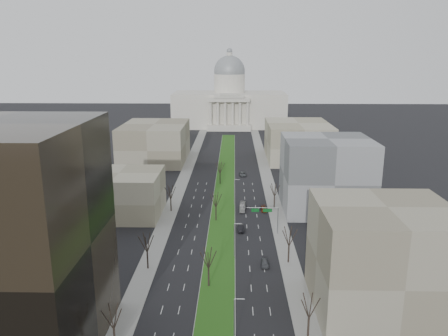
# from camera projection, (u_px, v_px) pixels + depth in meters

# --- Properties ---
(ground) EXTENTS (600.00, 600.00, 0.00)m
(ground) POSITION_uv_depth(u_px,v_px,m) (225.00, 184.00, 175.03)
(ground) COLOR black
(ground) RESTS_ON ground
(median) EXTENTS (8.00, 222.03, 0.20)m
(median) POSITION_uv_depth(u_px,v_px,m) (225.00, 185.00, 174.02)
(median) COLOR #999993
(median) RESTS_ON ground
(sidewalk_left) EXTENTS (5.00, 330.00, 0.15)m
(sidewalk_left) POSITION_uv_depth(u_px,v_px,m) (173.00, 204.00, 151.21)
(sidewalk_left) COLOR gray
(sidewalk_left) RESTS_ON ground
(sidewalk_right) EXTENTS (5.00, 330.00, 0.15)m
(sidewalk_right) POSITION_uv_depth(u_px,v_px,m) (274.00, 205.00, 150.42)
(sidewalk_right) COLOR gray
(sidewalk_right) RESTS_ON ground
(capitol) EXTENTS (80.00, 46.00, 55.00)m
(capitol) POSITION_uv_depth(u_px,v_px,m) (229.00, 103.00, 315.68)
(capitol) COLOR beige
(capitol) RESTS_ON ground
(building_beige_left) EXTENTS (26.00, 22.00, 14.00)m
(building_beige_left) POSITION_uv_depth(u_px,v_px,m) (120.00, 194.00, 140.14)
(building_beige_left) COLOR gray
(building_beige_left) RESTS_ON ground
(building_tan_right) EXTENTS (26.00, 24.00, 22.00)m
(building_tan_right) POSITION_uv_depth(u_px,v_px,m) (382.00, 259.00, 86.37)
(building_tan_right) COLOR gray
(building_tan_right) RESTS_ON ground
(building_grey_right) EXTENTS (28.00, 26.00, 24.00)m
(building_grey_right) POSITION_uv_depth(u_px,v_px,m) (326.00, 174.00, 144.15)
(building_grey_right) COLOR slate
(building_grey_right) RESTS_ON ground
(building_far_left) EXTENTS (30.00, 40.00, 18.00)m
(building_far_left) POSITION_uv_depth(u_px,v_px,m) (155.00, 142.00, 212.25)
(building_far_left) COLOR gray
(building_far_left) RESTS_ON ground
(building_far_right) EXTENTS (30.00, 40.00, 18.00)m
(building_far_right) POSITION_uv_depth(u_px,v_px,m) (298.00, 141.00, 215.53)
(building_far_right) COLOR gray
(building_far_right) RESTS_ON ground
(tree_left_near) EXTENTS (5.10, 5.10, 9.18)m
(tree_left_near) POSITION_uv_depth(u_px,v_px,m) (113.00, 317.00, 75.05)
(tree_left_near) COLOR black
(tree_left_near) RESTS_ON ground
(tree_left_mid) EXTENTS (5.40, 5.40, 9.72)m
(tree_left_mid) POSITION_uv_depth(u_px,v_px,m) (147.00, 242.00, 103.98)
(tree_left_mid) COLOR black
(tree_left_mid) RESTS_ON ground
(tree_left_far) EXTENTS (5.28, 5.28, 9.50)m
(tree_left_far) POSITION_uv_depth(u_px,v_px,m) (171.00, 192.00, 142.73)
(tree_left_far) COLOR black
(tree_left_far) RESTS_ON ground
(tree_right_near) EXTENTS (5.16, 5.16, 9.29)m
(tree_right_near) POSITION_uv_depth(u_px,v_px,m) (310.00, 306.00, 78.13)
(tree_right_near) COLOR black
(tree_right_near) RESTS_ON ground
(tree_right_mid) EXTENTS (5.52, 5.52, 9.94)m
(tree_right_mid) POSITION_uv_depth(u_px,v_px,m) (289.00, 236.00, 107.04)
(tree_right_mid) COLOR black
(tree_right_mid) RESTS_ON ground
(tree_right_far) EXTENTS (5.04, 5.04, 9.07)m
(tree_right_far) POSITION_uv_depth(u_px,v_px,m) (275.00, 190.00, 145.91)
(tree_right_far) COLOR black
(tree_right_far) RESTS_ON ground
(tree_median_a) EXTENTS (5.40, 5.40, 9.72)m
(tree_median_a) POSITION_uv_depth(u_px,v_px,m) (208.00, 258.00, 95.90)
(tree_median_a) COLOR black
(tree_median_a) RESTS_ON ground
(tree_median_b) EXTENTS (5.40, 5.40, 9.72)m
(tree_median_b) POSITION_uv_depth(u_px,v_px,m) (216.00, 199.00, 134.60)
(tree_median_b) COLOR black
(tree_median_b) RESTS_ON ground
(tree_median_c) EXTENTS (5.40, 5.40, 9.72)m
(tree_median_c) POSITION_uv_depth(u_px,v_px,m) (220.00, 167.00, 173.31)
(tree_median_c) COLOR black
(tree_median_c) RESTS_ON ground
(streetlamp_median_a) EXTENTS (1.90, 0.20, 9.16)m
(streetlamp_median_a) POSITION_uv_depth(u_px,v_px,m) (235.00, 321.00, 76.97)
(streetlamp_median_a) COLOR gray
(streetlamp_median_a) RESTS_ON ground
(streetlamp_median_b) EXTENTS (1.90, 0.20, 9.16)m
(streetlamp_median_b) POSITION_uv_depth(u_px,v_px,m) (235.00, 239.00, 110.83)
(streetlamp_median_b) COLOR gray
(streetlamp_median_b) RESTS_ON ground
(streetlamp_median_c) EXTENTS (1.90, 0.20, 9.16)m
(streetlamp_median_c) POSITION_uv_depth(u_px,v_px,m) (234.00, 192.00, 149.54)
(streetlamp_median_c) COLOR gray
(streetlamp_median_c) RESTS_ON ground
(mast_arm_signs) EXTENTS (9.12, 0.24, 8.09)m
(mast_arm_signs) POSITION_uv_depth(u_px,v_px,m) (268.00, 214.00, 124.83)
(mast_arm_signs) COLOR gray
(mast_arm_signs) RESTS_ON ground
(car_grey_near) EXTENTS (1.91, 4.57, 1.54)m
(car_grey_near) POSITION_uv_depth(u_px,v_px,m) (265.00, 263.00, 107.06)
(car_grey_near) COLOR #4B4D52
(car_grey_near) RESTS_ON ground
(car_black) EXTENTS (2.05, 5.26, 1.71)m
(car_black) POSITION_uv_depth(u_px,v_px,m) (241.00, 228.00, 128.44)
(car_black) COLOR black
(car_black) RESTS_ON ground
(car_red) EXTENTS (2.06, 4.73, 1.35)m
(car_red) POSITION_uv_depth(u_px,v_px,m) (264.00, 209.00, 144.87)
(car_red) COLOR maroon
(car_red) RESTS_ON ground
(car_grey_far) EXTENTS (3.05, 5.67, 1.51)m
(car_grey_far) POSITION_uv_depth(u_px,v_px,m) (243.00, 174.00, 187.03)
(car_grey_far) COLOR #4E5356
(car_grey_far) RESTS_ON ground
(box_van) EXTENTS (2.14, 7.69, 2.12)m
(box_van) POSITION_uv_depth(u_px,v_px,m) (243.00, 207.00, 145.77)
(box_van) COLOR #B9B9B9
(box_van) RESTS_ON ground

